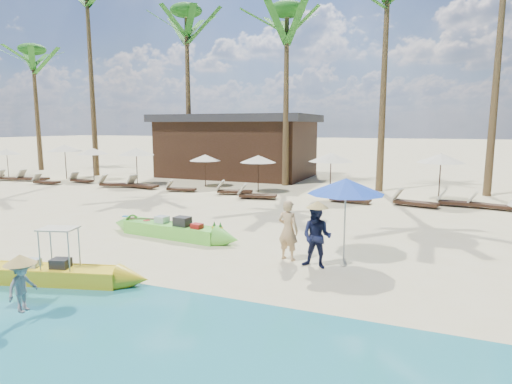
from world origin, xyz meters
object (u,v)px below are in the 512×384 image
at_px(tourist, 288,230).
at_px(green_canoe, 172,230).
at_px(yellow_canoe, 53,274).
at_px(blue_umbrella, 346,186).

bearing_deg(tourist, green_canoe, 1.48).
height_order(yellow_canoe, blue_umbrella, blue_umbrella).
bearing_deg(yellow_canoe, green_canoe, 72.11).
bearing_deg(blue_umbrella, green_canoe, 178.15).
distance_m(yellow_canoe, blue_umbrella, 7.41).
bearing_deg(blue_umbrella, yellow_canoe, -143.11).
xyz_separation_m(tourist, blue_umbrella, (1.36, 0.67, 1.16)).
distance_m(green_canoe, tourist, 4.31).
relative_size(yellow_canoe, blue_umbrella, 2.25).
bearing_deg(green_canoe, blue_umbrella, 4.08).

